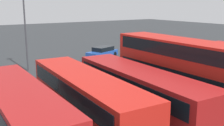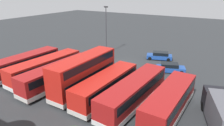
{
  "view_description": "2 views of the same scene",
  "coord_description": "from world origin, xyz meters",
  "px_view_note": "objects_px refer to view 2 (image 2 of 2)",
  "views": [
    {
      "loc": [
        14.35,
        24.88,
        7.01
      ],
      "look_at": [
        -0.69,
        2.47,
        1.1
      ],
      "focal_mm": 43.87,
      "sensor_mm": 36.0,
      "label": 1
    },
    {
      "loc": [
        -15.28,
        29.87,
        12.32
      ],
      "look_at": [
        0.29,
        4.05,
        1.31
      ],
      "focal_mm": 32.66,
      "sensor_mm": 36.0,
      "label": 2
    }
  ],
  "objects_px": {
    "car_hatchback_silver": "(160,56)",
    "lamp_post_tall": "(106,27)",
    "bus_single_deck_fifth": "(59,74)",
    "bus_single_deck_sixth": "(46,67)",
    "car_small_green": "(170,68)",
    "bus_double_decker_fourth": "(84,73)",
    "box_truck_blue": "(224,113)",
    "bus_single_deck_third": "(106,86)",
    "bus_single_deck_near_end": "(170,101)",
    "bus_single_deck_second": "(134,91)",
    "bus_single_deck_seventh": "(27,63)"
  },
  "relations": [
    {
      "from": "car_hatchback_silver",
      "to": "car_small_green",
      "type": "relative_size",
      "value": 1.03
    },
    {
      "from": "bus_single_deck_second",
      "to": "bus_single_deck_third",
      "type": "xyz_separation_m",
      "value": [
        3.4,
        0.37,
        -0.0
      ]
    },
    {
      "from": "bus_double_decker_fourth",
      "to": "car_small_green",
      "type": "distance_m",
      "value": 14.14
    },
    {
      "from": "bus_single_deck_second",
      "to": "car_small_green",
      "type": "distance_m",
      "value": 11.71
    },
    {
      "from": "bus_single_deck_second",
      "to": "bus_double_decker_fourth",
      "type": "bearing_deg",
      "value": 1.17
    },
    {
      "from": "bus_single_deck_sixth",
      "to": "bus_double_decker_fourth",
      "type": "bearing_deg",
      "value": 178.31
    },
    {
      "from": "box_truck_blue",
      "to": "bus_single_deck_seventh",
      "type": "bearing_deg",
      "value": 0.99
    },
    {
      "from": "bus_single_deck_near_end",
      "to": "bus_single_deck_fifth",
      "type": "bearing_deg",
      "value": 2.89
    },
    {
      "from": "bus_single_deck_third",
      "to": "bus_double_decker_fourth",
      "type": "height_order",
      "value": "bus_double_decker_fourth"
    },
    {
      "from": "bus_single_deck_sixth",
      "to": "bus_single_deck_seventh",
      "type": "xyz_separation_m",
      "value": [
        3.88,
        0.27,
        -0.0
      ]
    },
    {
      "from": "bus_double_decker_fourth",
      "to": "bus_single_deck_third",
      "type": "bearing_deg",
      "value": 176.15
    },
    {
      "from": "bus_single_deck_second",
      "to": "bus_double_decker_fourth",
      "type": "xyz_separation_m",
      "value": [
        6.84,
        0.14,
        0.82
      ]
    },
    {
      "from": "car_small_green",
      "to": "bus_double_decker_fourth",
      "type": "bearing_deg",
      "value": 57.16
    },
    {
      "from": "bus_single_deck_second",
      "to": "bus_single_deck_sixth",
      "type": "height_order",
      "value": "same"
    },
    {
      "from": "bus_single_deck_seventh",
      "to": "car_small_green",
      "type": "height_order",
      "value": "bus_single_deck_seventh"
    },
    {
      "from": "car_hatchback_silver",
      "to": "bus_single_deck_fifth",
      "type": "bearing_deg",
      "value": 65.04
    },
    {
      "from": "bus_single_deck_second",
      "to": "bus_single_deck_sixth",
      "type": "distance_m",
      "value": 14.14
    },
    {
      "from": "bus_double_decker_fourth",
      "to": "bus_single_deck_seventh",
      "type": "height_order",
      "value": "bus_double_decker_fourth"
    },
    {
      "from": "lamp_post_tall",
      "to": "bus_single_deck_fifth",
      "type": "bearing_deg",
      "value": 98.65
    },
    {
      "from": "car_hatchback_silver",
      "to": "bus_single_deck_second",
      "type": "bearing_deg",
      "value": 99.02
    },
    {
      "from": "bus_double_decker_fourth",
      "to": "bus_single_deck_seventh",
      "type": "xyz_separation_m",
      "value": [
        11.18,
        0.06,
        -0.83
      ]
    },
    {
      "from": "car_hatchback_silver",
      "to": "bus_single_deck_seventh",
      "type": "bearing_deg",
      "value": 47.59
    },
    {
      "from": "bus_single_deck_near_end",
      "to": "bus_single_deck_seventh",
      "type": "bearing_deg",
      "value": 0.49
    },
    {
      "from": "car_small_green",
      "to": "lamp_post_tall",
      "type": "height_order",
      "value": "lamp_post_tall"
    },
    {
      "from": "car_hatchback_silver",
      "to": "bus_single_deck_third",
      "type": "bearing_deg",
      "value": 87.43
    },
    {
      "from": "bus_single_deck_third",
      "to": "lamp_post_tall",
      "type": "relative_size",
      "value": 1.15
    },
    {
      "from": "bus_single_deck_near_end",
      "to": "bus_double_decker_fourth",
      "type": "height_order",
      "value": "bus_double_decker_fourth"
    },
    {
      "from": "bus_single_deck_fifth",
      "to": "box_truck_blue",
      "type": "height_order",
      "value": "box_truck_blue"
    },
    {
      "from": "bus_single_deck_near_end",
      "to": "bus_single_deck_sixth",
      "type": "distance_m",
      "value": 18.13
    },
    {
      "from": "bus_double_decker_fourth",
      "to": "box_truck_blue",
      "type": "xyz_separation_m",
      "value": [
        -15.72,
        -0.4,
        -0.74
      ]
    },
    {
      "from": "bus_single_deck_third",
      "to": "bus_single_deck_sixth",
      "type": "bearing_deg",
      "value": -2.38
    },
    {
      "from": "bus_single_deck_seventh",
      "to": "bus_single_deck_third",
      "type": "bearing_deg",
      "value": 179.33
    },
    {
      "from": "bus_double_decker_fourth",
      "to": "bus_single_deck_sixth",
      "type": "height_order",
      "value": "bus_double_decker_fourth"
    },
    {
      "from": "bus_single_deck_sixth",
      "to": "car_small_green",
      "type": "relative_size",
      "value": 2.52
    },
    {
      "from": "bus_single_deck_near_end",
      "to": "bus_single_deck_fifth",
      "type": "height_order",
      "value": "same"
    },
    {
      "from": "bus_single_deck_fifth",
      "to": "bus_single_deck_sixth",
      "type": "bearing_deg",
      "value": -13.74
    },
    {
      "from": "bus_single_deck_third",
      "to": "bus_single_deck_sixth",
      "type": "distance_m",
      "value": 10.75
    },
    {
      "from": "bus_double_decker_fourth",
      "to": "lamp_post_tall",
      "type": "xyz_separation_m",
      "value": [
        6.25,
        -14.87,
        2.88
      ]
    },
    {
      "from": "bus_single_deck_near_end",
      "to": "car_hatchback_silver",
      "type": "relative_size",
      "value": 2.14
    },
    {
      "from": "bus_single_deck_third",
      "to": "bus_double_decker_fourth",
      "type": "distance_m",
      "value": 3.54
    },
    {
      "from": "car_hatchback_silver",
      "to": "car_small_green",
      "type": "distance_m",
      "value": 6.04
    },
    {
      "from": "bus_single_deck_sixth",
      "to": "car_hatchback_silver",
      "type": "xyz_separation_m",
      "value": [
        -11.5,
        -16.56,
        -0.92
      ]
    },
    {
      "from": "bus_single_deck_sixth",
      "to": "car_hatchback_silver",
      "type": "relative_size",
      "value": 2.44
    },
    {
      "from": "bus_single_deck_second",
      "to": "box_truck_blue",
      "type": "xyz_separation_m",
      "value": [
        -8.88,
        -0.26,
        0.08
      ]
    },
    {
      "from": "bus_single_deck_fifth",
      "to": "car_hatchback_silver",
      "type": "relative_size",
      "value": 2.41
    },
    {
      "from": "bus_single_deck_fifth",
      "to": "bus_single_deck_seventh",
      "type": "distance_m",
      "value": 7.3
    },
    {
      "from": "bus_single_deck_fifth",
      "to": "car_hatchback_silver",
      "type": "bearing_deg",
      "value": -114.96
    },
    {
      "from": "box_truck_blue",
      "to": "car_small_green",
      "type": "bearing_deg",
      "value": -54.55
    },
    {
      "from": "car_hatchback_silver",
      "to": "lamp_post_tall",
      "type": "relative_size",
      "value": 0.52
    },
    {
      "from": "bus_double_decker_fourth",
      "to": "bus_single_deck_second",
      "type": "bearing_deg",
      "value": -178.83
    }
  ]
}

